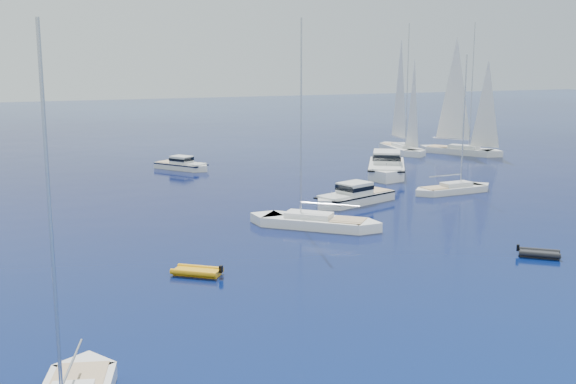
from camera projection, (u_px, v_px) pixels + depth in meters
name	position (u px, v px, depth m)	size (l,w,h in m)	color
ground	(467.00, 310.00, 38.79)	(400.00, 400.00, 0.00)	navy
motor_cruiser_centre	(353.00, 203.00, 66.90)	(2.97, 9.72, 2.55)	silver
motor_cruiser_distant	(386.00, 175.00, 83.15)	(4.11, 13.44, 3.53)	white
motor_cruiser_horizon	(183.00, 169.00, 86.94)	(2.45, 8.01, 2.10)	silver
sailboat_mid_r	(314.00, 227.00, 57.69)	(3.05, 11.74, 17.26)	white
sailboat_centre	(453.00, 193.00, 72.21)	(2.54, 9.76, 14.35)	silver
sailboat_sails_r	(460.00, 154.00, 100.71)	(3.34, 12.84, 18.88)	silver
sailboat_sails_far	(402.00, 152.00, 102.47)	(3.33, 12.79, 18.80)	white
tender_yellow	(197.00, 275.00, 45.06)	(1.82, 3.25, 0.95)	orange
tender_grey_near	(539.00, 257.00, 49.15)	(1.65, 2.87, 0.95)	black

